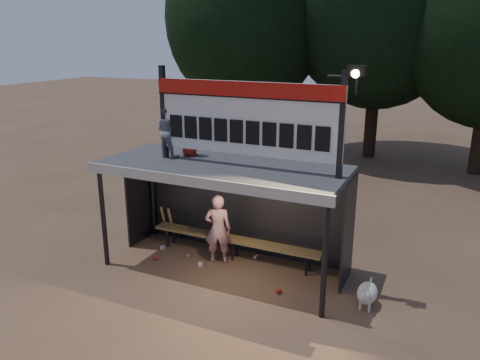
% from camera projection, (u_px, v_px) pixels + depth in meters
% --- Properties ---
extents(ground, '(80.00, 80.00, 0.00)m').
position_uv_depth(ground, '(224.00, 268.00, 10.05)').
color(ground, brown).
rests_on(ground, ground).
extents(player, '(0.67, 0.55, 1.56)m').
position_uv_depth(player, '(218.00, 229.00, 10.11)').
color(player, silver).
rests_on(player, ground).
extents(child_a, '(0.57, 0.46, 1.11)m').
position_uv_depth(child_a, '(168.00, 131.00, 9.81)').
color(child_a, gray).
rests_on(child_a, dugout_shelter).
extents(child_b, '(0.58, 0.53, 0.99)m').
position_uv_depth(child_b, '(189.00, 133.00, 9.93)').
color(child_b, '#A52019').
rests_on(child_b, dugout_shelter).
extents(dugout_shelter, '(5.10, 2.08, 2.32)m').
position_uv_depth(dugout_shelter, '(228.00, 183.00, 9.73)').
color(dugout_shelter, '#3C3C3F').
rests_on(dugout_shelter, ground).
extents(scoreboard_assembly, '(4.10, 0.27, 1.99)m').
position_uv_depth(scoreboard_assembly, '(248.00, 116.00, 8.86)').
color(scoreboard_assembly, black).
rests_on(scoreboard_assembly, dugout_shelter).
extents(bench, '(4.00, 0.35, 0.48)m').
position_uv_depth(bench, '(235.00, 240.00, 10.40)').
color(bench, olive).
rests_on(bench, ground).
extents(tree_left, '(6.46, 6.46, 9.27)m').
position_uv_depth(tree_left, '(246.00, 18.00, 18.75)').
color(tree_left, black).
rests_on(tree_left, ground).
extents(tree_mid, '(7.22, 7.22, 10.36)m').
position_uv_depth(tree_mid, '(381.00, 0.00, 17.85)').
color(tree_mid, black).
rests_on(tree_mid, ground).
extents(dog, '(0.36, 0.81, 0.49)m').
position_uv_depth(dog, '(367.00, 293.00, 8.52)').
color(dog, white).
rests_on(dog, ground).
extents(bats, '(0.48, 0.33, 0.84)m').
position_uv_depth(bats, '(171.00, 223.00, 11.38)').
color(bats, '#9F7D4A').
rests_on(bats, ground).
extents(litter, '(3.25, 1.34, 0.08)m').
position_uv_depth(litter, '(208.00, 261.00, 10.30)').
color(litter, red).
rests_on(litter, ground).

